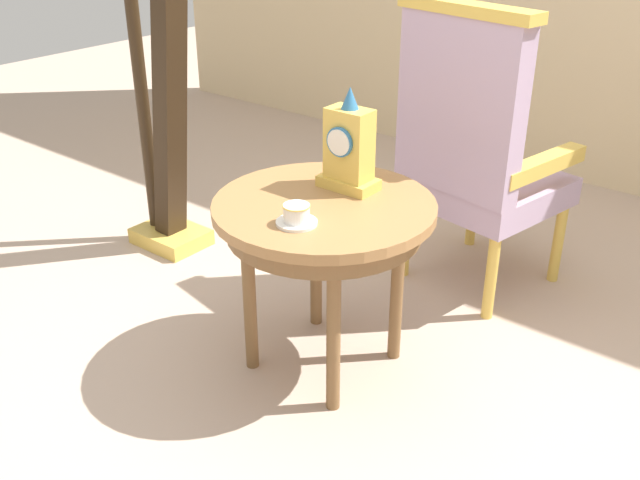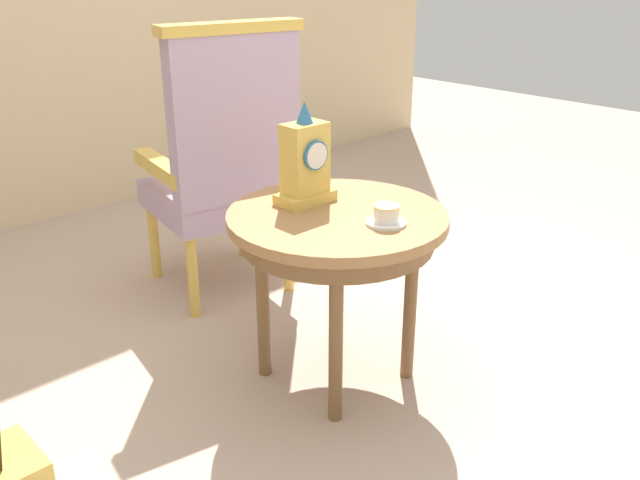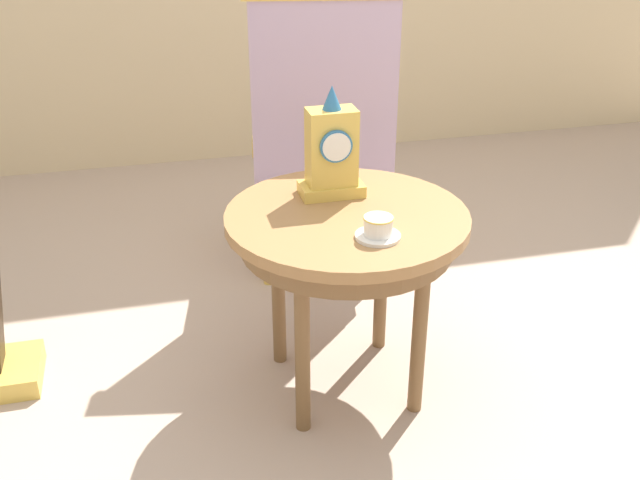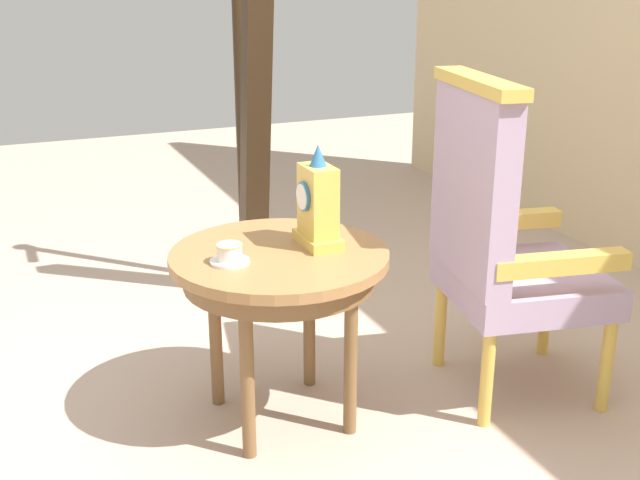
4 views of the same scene
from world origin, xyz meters
The scene contains 5 objects.
ground_plane centered at (0.00, 0.00, 0.00)m, with size 10.00×10.00×0.00m, color #BCA38E.
side_table centered at (-0.04, 0.02, 0.53)m, with size 0.71×0.71×0.61m.
teacup_left centered at (0.00, -0.15, 0.63)m, with size 0.12×0.12×0.06m.
mantel_clock centered at (-0.05, 0.16, 0.74)m, with size 0.19×0.11×0.34m.
armchair centered at (0.09, 0.79, 0.59)m, with size 0.63×0.62×1.14m.
Camera 3 is at (-0.58, -1.83, 1.49)m, focal length 41.39 mm.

